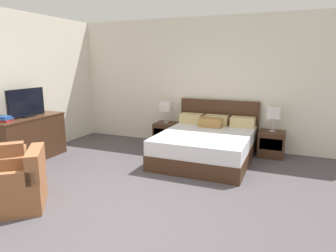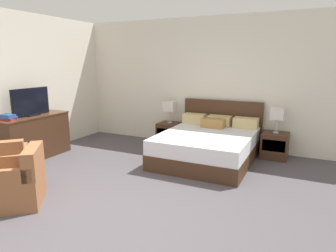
% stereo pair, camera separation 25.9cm
% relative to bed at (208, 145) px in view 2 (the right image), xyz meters
% --- Properties ---
extents(ground_plane, '(11.13, 11.13, 0.00)m').
position_rel_bed_xyz_m(ground_plane, '(-0.43, -2.74, -0.30)').
color(ground_plane, '#4C474C').
extents(wall_back, '(7.05, 0.06, 2.77)m').
position_rel_bed_xyz_m(wall_back, '(-0.43, 1.01, 1.09)').
color(wall_back, silver).
rests_on(wall_back, ground).
extents(wall_left, '(0.06, 5.51, 2.77)m').
position_rel_bed_xyz_m(wall_left, '(-3.39, -1.18, 1.09)').
color(wall_left, silver).
rests_on(wall_left, ground).
extents(bed, '(1.69, 1.99, 1.04)m').
position_rel_bed_xyz_m(bed, '(0.00, 0.00, 0.00)').
color(bed, '#422819').
rests_on(bed, ground).
extents(nightstand_left, '(0.49, 0.46, 0.50)m').
position_rel_bed_xyz_m(nightstand_left, '(-1.13, 0.68, -0.05)').
color(nightstand_left, '#422819').
rests_on(nightstand_left, ground).
extents(nightstand_right, '(0.49, 0.46, 0.50)m').
position_rel_bed_xyz_m(nightstand_right, '(1.13, 0.68, -0.05)').
color(nightstand_right, '#422819').
rests_on(nightstand_right, ground).
extents(table_lamp_left, '(0.24, 0.24, 0.48)m').
position_rel_bed_xyz_m(table_lamp_left, '(-1.13, 0.68, 0.57)').
color(table_lamp_left, '#B7B7BC').
rests_on(table_lamp_left, nightstand_left).
extents(table_lamp_right, '(0.24, 0.24, 0.48)m').
position_rel_bed_xyz_m(table_lamp_right, '(1.13, 0.68, 0.57)').
color(table_lamp_right, '#B7B7BC').
rests_on(table_lamp_right, nightstand_right).
extents(dresser, '(0.52, 1.40, 0.84)m').
position_rel_bed_xyz_m(dresser, '(-3.08, -1.32, 0.13)').
color(dresser, '#422819').
rests_on(dresser, ground).
extents(tv, '(0.18, 0.81, 0.52)m').
position_rel_bed_xyz_m(tv, '(-3.07, -1.33, 0.79)').
color(tv, black).
rests_on(tv, dresser).
extents(book_red_cover, '(0.28, 0.22, 0.04)m').
position_rel_bed_xyz_m(book_red_cover, '(-3.08, -1.82, 0.56)').
color(book_red_cover, '#B7282D').
rests_on(book_red_cover, dresser).
extents(book_blue_cover, '(0.25, 0.21, 0.02)m').
position_rel_bed_xyz_m(book_blue_cover, '(-3.07, -1.82, 0.59)').
color(book_blue_cover, '#234C8E').
rests_on(book_blue_cover, book_red_cover).
extents(book_small_top, '(0.25, 0.15, 0.04)m').
position_rel_bed_xyz_m(book_small_top, '(-3.09, -1.82, 0.62)').
color(book_small_top, '#234C8E').
rests_on(book_small_top, book_blue_cover).
extents(armchair_by_window, '(0.97, 0.97, 0.76)m').
position_rel_bed_xyz_m(armchair_by_window, '(-2.33, -2.54, -0.01)').
color(armchair_by_window, '#935B38').
rests_on(armchair_by_window, ground).
extents(armchair_companion, '(0.96, 0.96, 0.76)m').
position_rel_bed_xyz_m(armchair_companion, '(-1.69, -2.81, -0.01)').
color(armchair_companion, '#935B38').
rests_on(armchair_companion, ground).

